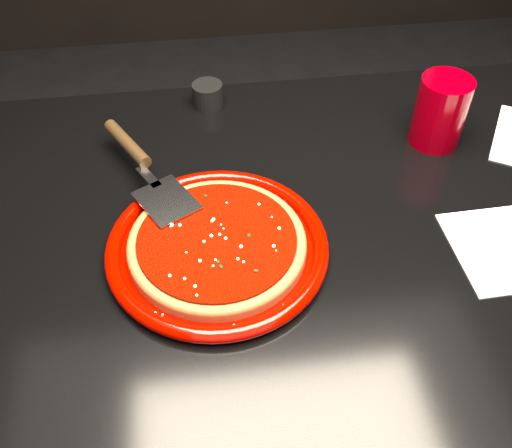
{
  "coord_description": "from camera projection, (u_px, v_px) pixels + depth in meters",
  "views": [
    {
      "loc": [
        -0.18,
        -0.58,
        1.37
      ],
      "look_at": [
        -0.11,
        -0.01,
        0.77
      ],
      "focal_mm": 40.0,
      "sensor_mm": 36.0,
      "label": 1
    }
  ],
  "objects": [
    {
      "name": "napkin_a",
      "position": [
        508.0,
        248.0,
        0.83
      ],
      "size": [
        0.16,
        0.16,
        0.0
      ],
      "primitive_type": "cube",
      "rotation": [
        0.0,
        0.0,
        0.02
      ],
      "color": "white",
      "rests_on": "table"
    },
    {
      "name": "pizza_server",
      "position": [
        146.0,
        168.0,
        0.89
      ],
      "size": [
        0.22,
        0.31,
        0.02
      ],
      "primitive_type": null,
      "rotation": [
        0.0,
        0.0,
        0.51
      ],
      "color": "#B6B8BD",
      "rests_on": "plate"
    },
    {
      "name": "ramekin",
      "position": [
        208.0,
        95.0,
        1.07
      ],
      "size": [
        0.08,
        0.08,
        0.04
      ],
      "primitive_type": "cylinder",
      "rotation": [
        0.0,
        0.0,
        0.43
      ],
      "color": "black",
      "rests_on": "table"
    },
    {
      "name": "table",
      "position": [
        308.0,
        353.0,
        1.14
      ],
      "size": [
        1.2,
        0.8,
        0.75
      ],
      "primitive_type": "cube",
      "color": "black",
      "rests_on": "floor"
    },
    {
      "name": "pizza_crust_rim",
      "position": [
        217.0,
        242.0,
        0.81
      ],
      "size": [
        0.3,
        0.3,
        0.02
      ],
      "primitive_type": "torus",
      "rotation": [
        0.0,
        0.0,
        -0.21
      ],
      "color": "brown",
      "rests_on": "plate"
    },
    {
      "name": "parmesan_dusting",
      "position": [
        217.0,
        237.0,
        0.8
      ],
      "size": [
        0.22,
        0.22,
        0.01
      ],
      "primitive_type": null,
      "color": "#FCF1C3",
      "rests_on": "plate"
    },
    {
      "name": "cup",
      "position": [
        440.0,
        112.0,
        0.96
      ],
      "size": [
        0.1,
        0.1,
        0.12
      ],
      "primitive_type": "cylinder",
      "rotation": [
        0.0,
        0.0,
        -0.11
      ],
      "color": "#790009",
      "rests_on": "table"
    },
    {
      "name": "plate",
      "position": [
        217.0,
        247.0,
        0.82
      ],
      "size": [
        0.38,
        0.38,
        0.02
      ],
      "primitive_type": "cylinder",
      "rotation": [
        0.0,
        0.0,
        -0.21
      ],
      "color": "#7E0300",
      "rests_on": "table"
    },
    {
      "name": "floor",
      "position": [
        298.0,
        434.0,
        1.41
      ],
      "size": [
        4.0,
        4.0,
        0.01
      ],
      "primitive_type": "cube",
      "color": "black",
      "rests_on": "ground"
    },
    {
      "name": "pizza_crust",
      "position": [
        217.0,
        245.0,
        0.81
      ],
      "size": [
        0.3,
        0.3,
        0.01
      ],
      "primitive_type": "cylinder",
      "rotation": [
        0.0,
        0.0,
        -0.21
      ],
      "color": "brown",
      "rests_on": "plate"
    },
    {
      "name": "pizza_sauce",
      "position": [
        217.0,
        240.0,
        0.81
      ],
      "size": [
        0.27,
        0.27,
        0.01
      ],
      "primitive_type": "cylinder",
      "rotation": [
        0.0,
        0.0,
        -0.21
      ],
      "color": "#670A00",
      "rests_on": "plate"
    },
    {
      "name": "basil_flecks",
      "position": [
        217.0,
        238.0,
        0.8
      ],
      "size": [
        0.2,
        0.2,
        0.0
      ],
      "primitive_type": null,
      "color": "black",
      "rests_on": "plate"
    }
  ]
}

